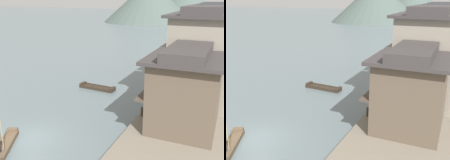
{
  "view_description": "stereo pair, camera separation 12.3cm",
  "coord_description": "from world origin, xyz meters",
  "views": [
    {
      "loc": [
        12.83,
        -13.69,
        10.11
      ],
      "look_at": [
        1.95,
        10.44,
        1.88
      ],
      "focal_mm": 43.32,
      "sensor_mm": 36.0,
      "label": 1
    },
    {
      "loc": [
        12.95,
        -13.64,
        10.11
      ],
      "look_at": [
        1.95,
        10.44,
        1.88
      ],
      "focal_mm": 43.32,
      "sensor_mm": 36.0,
      "label": 2
    }
  ],
  "objects": [
    {
      "name": "ground_plane",
      "position": [
        0.0,
        0.0,
        0.0
      ],
      "size": [
        400.0,
        400.0,
        0.0
      ],
      "primitive_type": "plane",
      "color": "slate"
    },
    {
      "name": "boat_foreground_poled",
      "position": [
        -0.73,
        -1.71,
        0.17
      ],
      "size": [
        2.82,
        4.21,
        0.51
      ],
      "color": "brown",
      "rests_on": "ground"
    },
    {
      "name": "boat_moored_nearest",
      "position": [
        4.37,
        27.81,
        0.2
      ],
      "size": [
        1.83,
        4.42,
        0.61
      ],
      "color": "brown",
      "rests_on": "ground"
    },
    {
      "name": "boat_moored_second",
      "position": [
        -0.64,
        12.11,
        0.16
      ],
      "size": [
        4.33,
        1.43,
        0.48
      ],
      "color": "#33281E",
      "rests_on": "ground"
    },
    {
      "name": "boat_moored_third",
      "position": [
        4.71,
        49.15,
        0.26
      ],
      "size": [
        0.83,
        3.53,
        0.7
      ],
      "color": "#423328",
      "rests_on": "ground"
    },
    {
      "name": "boat_moored_far",
      "position": [
        5.0,
        40.89,
        0.25
      ],
      "size": [
        1.16,
        5.58,
        0.77
      ],
      "color": "#232326",
      "rests_on": "ground"
    },
    {
      "name": "house_waterfront_nearest",
      "position": [
        10.06,
        5.46,
        3.61
      ],
      "size": [
        5.81,
        6.17,
        6.14
      ],
      "color": "brown",
      "rests_on": "riverbank_right"
    },
    {
      "name": "house_waterfront_second",
      "position": [
        10.28,
        11.4,
        4.91
      ],
      "size": [
        6.27,
        6.37,
        8.74
      ],
      "color": "gray",
      "rests_on": "riverbank_right"
    },
    {
      "name": "house_waterfront_tall",
      "position": [
        10.6,
        18.66,
        4.9
      ],
      "size": [
        6.89,
        6.88,
        8.74
      ],
      "color": "brown",
      "rests_on": "riverbank_right"
    },
    {
      "name": "house_waterfront_narrow",
      "position": [
        9.79,
        25.85,
        4.91
      ],
      "size": [
        5.29,
        6.8,
        8.74
      ],
      "color": "brown",
      "rests_on": "riverbank_right"
    },
    {
      "name": "mooring_post_dock_near",
      "position": [
        6.65,
        6.02,
        0.99
      ],
      "size": [
        0.2,
        0.2,
        0.77
      ],
      "primitive_type": "cylinder",
      "color": "#473828",
      "rests_on": "riverbank_right"
    },
    {
      "name": "mooring_post_dock_mid",
      "position": [
        6.65,
        14.1,
        0.99
      ],
      "size": [
        0.2,
        0.2,
        0.77
      ],
      "primitive_type": "cylinder",
      "color": "#473828",
      "rests_on": "riverbank_right"
    },
    {
      "name": "mooring_post_dock_far",
      "position": [
        6.65,
        21.48,
        1.02
      ],
      "size": [
        0.2,
        0.2,
        0.83
      ],
      "primitive_type": "cylinder",
      "color": "#473828",
      "rests_on": "riverbank_right"
    },
    {
      "name": "hill_far_west",
      "position": [
        -20.05,
        95.95,
        8.26
      ],
      "size": [
        36.55,
        36.55,
        16.53
      ],
      "primitive_type": "cone",
      "color": "#4C5B56",
      "rests_on": "ground"
    }
  ]
}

